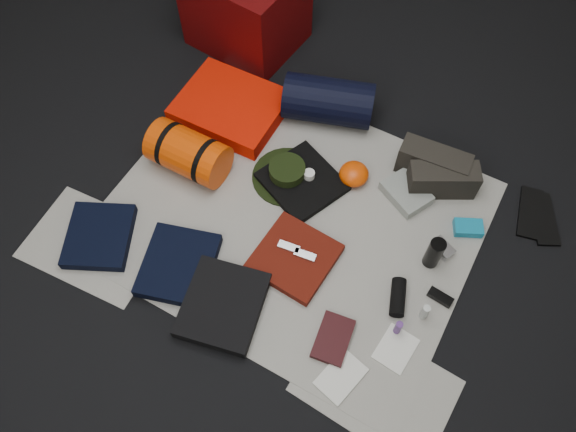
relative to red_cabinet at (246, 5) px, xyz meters
The scene contains 37 objects.
floor 1.19m from the red_cabinet, 49.04° to the right, with size 4.50×4.50×0.02m, color black.
newspaper_mat 1.19m from the red_cabinet, 49.04° to the right, with size 1.60×1.30×0.01m, color #B6B5A8.
newspaper_sheet_front_left 1.45m from the red_cabinet, 87.37° to the right, with size 0.58×0.40×0.00m, color #B6B5A8.
newspaper_sheet_front_right 1.99m from the red_cabinet, 44.31° to the right, with size 0.58×0.40×0.00m, color #B6B5A8.
red_cabinet is the anchor object (origin of this frame).
sleeping_pad 0.57m from the red_cabinet, 67.98° to the right, with size 0.50×0.41×0.09m, color red.
stuff_sack 0.91m from the red_cabinet, 76.37° to the right, with size 0.21×0.21×0.36m, color #DA3E03.
sack_strap_left 0.89m from the red_cabinet, 82.71° to the right, with size 0.22×0.22×0.03m, color black.
sack_strap_right 0.93m from the red_cabinet, 70.35° to the right, with size 0.22×0.22×0.03m, color black.
navy_duffel 0.70m from the red_cabinet, 23.94° to the right, with size 0.23×0.23×0.43m, color black.
boonie_brim 0.98m from the red_cabinet, 47.72° to the right, with size 0.33×0.33×0.01m, color black.
boonie_crown 0.97m from the red_cabinet, 47.72° to the right, with size 0.17×0.17×0.07m, color black.
hiking_boot_left 1.28m from the red_cabinet, 16.21° to the right, with size 0.32×0.12×0.16m, color black.
hiking_boot_right 1.36m from the red_cabinet, 17.93° to the right, with size 0.31×0.12×0.16m, color black.
flip_flop_left 1.75m from the red_cabinet, 11.12° to the right, with size 0.10×0.27×0.01m, color black.
flip_flop_right 1.81m from the red_cabinet, 10.76° to the right, with size 0.10×0.27×0.02m, color black.
trousers_navy_a 1.41m from the red_cabinet, 86.85° to the right, with size 0.27×0.31×0.05m, color black.
trousers_navy_b 1.43m from the red_cabinet, 70.94° to the right, with size 0.30×0.34×0.05m, color black.
trousers_charcoal 1.59m from the red_cabinet, 62.59° to the right, with size 0.31×0.36×0.06m, color black.
black_tshirt 1.03m from the red_cabinet, 44.30° to the right, with size 0.34×0.32×0.03m, color black.
red_shirt 1.39m from the red_cabinet, 50.46° to the right, with size 0.32×0.32×0.04m, color #561209.
orange_stuff_sack 1.09m from the red_cabinet, 31.55° to the right, with size 0.14×0.14×0.09m, color #DA3E03.
first_aid_pouch 1.30m from the red_cabinet, 24.28° to the right, with size 0.21×0.16×0.05m, color gray.
water_bottle 1.61m from the red_cabinet, 29.38° to the right, with size 0.07×0.07×0.17m, color black.
speaker 1.70m from the red_cabinet, 37.20° to the right, with size 0.06×0.06×0.16m, color black.
compact_camera 1.60m from the red_cabinet, 26.57° to the right, with size 0.10×0.06×0.04m, color #BCBCC1.
cyan_case 1.60m from the red_cabinet, 20.63° to the right, with size 0.13×0.08×0.04m, color #117DA4.
toiletry_purple 1.81m from the red_cabinet, 39.34° to the right, with size 0.03×0.03×0.09m, color #472068.
toiletry_clear 1.80m from the red_cabinet, 35.18° to the right, with size 0.03×0.03×0.09m, color #B4B9B5.
paperback_book 1.77m from the red_cabinet, 47.65° to the right, with size 0.13×0.20×0.03m, color black.
map_booklet 1.92m from the red_cabinet, 47.93° to the right, with size 0.13×0.19×0.01m, color silver.
map_printout 1.88m from the red_cabinet, 40.42° to the right, with size 0.13×0.17×0.01m, color silver.
sunglasses 1.77m from the red_cabinet, 31.70° to the right, with size 0.11×0.04×0.03m, color black.
key_cluster 1.45m from the red_cabinet, 86.47° to the right, with size 0.08×0.08×0.01m, color #BCBCC1.
tape_roll 1.01m from the red_cabinet, 42.27° to the right, with size 0.05×0.05×0.04m, color silver.
energy_bar_a 1.35m from the red_cabinet, 51.24° to the right, with size 0.10×0.04×0.01m, color #BCBCC1.
energy_bar_b 1.40m from the red_cabinet, 48.67° to the right, with size 0.10×0.04×0.01m, color #BCBCC1.
Camera 1 is at (0.60, -1.11, 2.22)m, focal length 35.00 mm.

